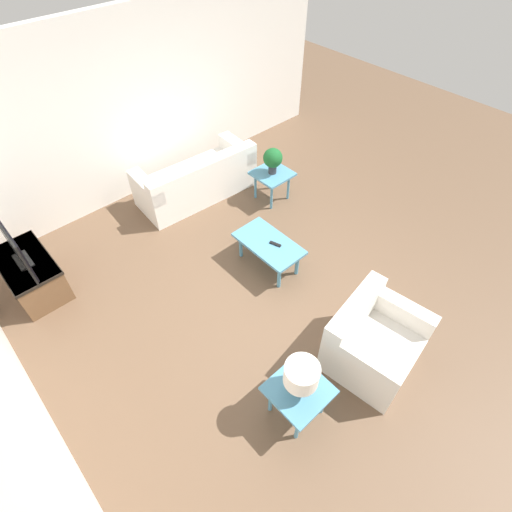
{
  "coord_description": "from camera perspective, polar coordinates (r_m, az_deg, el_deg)",
  "views": [
    {
      "loc": [
        -2.35,
        2.51,
        4.15
      ],
      "look_at": [
        0.15,
        0.23,
        0.55
      ],
      "focal_mm": 28.0,
      "sensor_mm": 36.0,
      "label": 1
    }
  ],
  "objects": [
    {
      "name": "wall_right",
      "position": [
        6.59,
        -16.74,
        19.76
      ],
      "size": [
        0.12,
        7.2,
        2.7
      ],
      "color": "white",
      "rests_on": "ground_plane"
    },
    {
      "name": "side_table_lamp",
      "position": [
        4.11,
        6.07,
        -18.82
      ],
      "size": [
        0.55,
        0.55,
        0.5
      ],
      "color": "teal",
      "rests_on": "ground_plane"
    },
    {
      "name": "sofa",
      "position": [
        6.62,
        -8.38,
        10.64
      ],
      "size": [
        0.92,
        1.95,
        0.77
      ],
      "rotation": [
        0.0,
        0.0,
        1.51
      ],
      "color": "white",
      "rests_on": "ground_plane"
    },
    {
      "name": "potted_plant",
      "position": [
        6.24,
        2.42,
        13.71
      ],
      "size": [
        0.3,
        0.3,
        0.42
      ],
      "color": "#333338",
      "rests_on": "side_table_plant"
    },
    {
      "name": "table_lamp",
      "position": [
        3.79,
        6.51,
        -16.57
      ],
      "size": [
        0.33,
        0.33,
        0.42
      ],
      "color": "#333333",
      "rests_on": "side_table_lamp"
    },
    {
      "name": "television",
      "position": [
        5.52,
        -31.47,
        1.48
      ],
      "size": [
        1.0,
        0.16,
        0.62
      ],
      "color": "black",
      "rests_on": "tv_stand_chest"
    },
    {
      "name": "armchair",
      "position": [
        4.66,
        16.22,
        -11.66
      ],
      "size": [
        0.98,
        1.09,
        0.81
      ],
      "rotation": [
        0.0,
        0.0,
        -1.43
      ],
      "color": "silver",
      "rests_on": "ground_plane"
    },
    {
      "name": "remote_control",
      "position": [
        5.26,
        2.77,
        1.73
      ],
      "size": [
        0.16,
        0.09,
        0.02
      ],
      "color": "black",
      "rests_on": "coffee_table"
    },
    {
      "name": "side_table_plant",
      "position": [
        6.42,
        2.33,
        11.29
      ],
      "size": [
        0.55,
        0.55,
        0.5
      ],
      "color": "teal",
      "rests_on": "ground_plane"
    },
    {
      "name": "ground_plane",
      "position": [
        5.39,
        2.92,
        -3.67
      ],
      "size": [
        14.0,
        14.0,
        0.0
      ],
      "primitive_type": "plane",
      "color": "brown"
    },
    {
      "name": "coffee_table",
      "position": [
        5.33,
        1.83,
        1.51
      ],
      "size": [
        0.94,
        0.52,
        0.43
      ],
      "color": "teal",
      "rests_on": "ground_plane"
    },
    {
      "name": "tv_stand_chest",
      "position": [
        5.86,
        -29.41,
        -2.22
      ],
      "size": [
        1.01,
        0.58,
        0.52
      ],
      "color": "brown",
      "rests_on": "ground_plane"
    }
  ]
}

